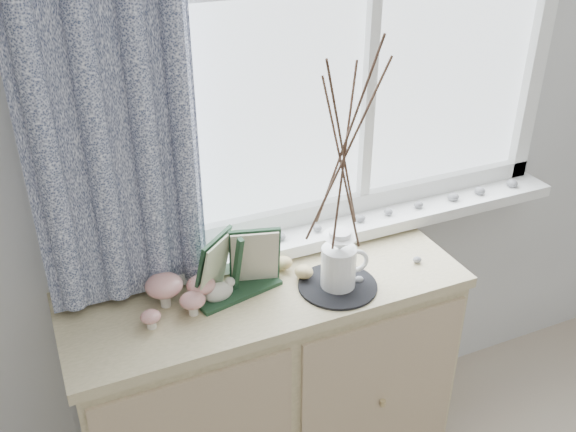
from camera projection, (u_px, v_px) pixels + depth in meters
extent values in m
cube|color=silver|center=(278.00, 108.00, 1.93)|extent=(4.00, 0.04, 2.60)
cube|color=white|center=(370.00, 221.00, 2.18)|extent=(1.45, 0.16, 0.04)
cube|color=#0A1337|center=(91.00, 1.00, 1.46)|extent=(0.44, 0.06, 1.61)
cube|color=beige|center=(268.00, 395.00, 2.12)|extent=(1.17, 0.43, 0.81)
cube|color=beige|center=(266.00, 290.00, 1.91)|extent=(1.20, 0.45, 0.03)
cube|color=#CBB18C|center=(379.00, 414.00, 2.05)|extent=(0.55, 0.01, 0.75)
cylinder|color=white|center=(165.00, 296.00, 1.80)|extent=(0.03, 0.03, 0.07)
ellipsoid|color=#A91405|center=(164.00, 285.00, 1.78)|extent=(0.11, 0.11, 0.06)
cylinder|color=white|center=(193.00, 307.00, 1.77)|extent=(0.03, 0.03, 0.05)
ellipsoid|color=#A91405|center=(193.00, 300.00, 1.76)|extent=(0.07, 0.07, 0.04)
cylinder|color=white|center=(151.00, 322.00, 1.72)|extent=(0.03, 0.03, 0.04)
ellipsoid|color=#A91405|center=(151.00, 317.00, 1.72)|extent=(0.06, 0.06, 0.03)
cylinder|color=white|center=(202.00, 293.00, 1.82)|extent=(0.03, 0.03, 0.05)
ellipsoid|color=#A91405|center=(201.00, 285.00, 1.81)|extent=(0.08, 0.08, 0.05)
ellipsoid|color=tan|center=(304.00, 272.00, 1.92)|extent=(0.05, 0.04, 0.07)
ellipsoid|color=tan|center=(282.00, 263.00, 1.96)|extent=(0.05, 0.04, 0.07)
cylinder|color=black|center=(338.00, 286.00, 1.90)|extent=(0.24, 0.24, 0.01)
cylinder|color=white|center=(338.00, 267.00, 1.86)|extent=(0.13, 0.13, 0.13)
cone|color=white|center=(340.00, 243.00, 1.82)|extent=(0.10, 0.10, 0.05)
cylinder|color=white|center=(340.00, 236.00, 1.81)|extent=(0.06, 0.06, 0.03)
torus|color=white|center=(356.00, 261.00, 1.88)|extent=(0.08, 0.04, 0.08)
ellipsoid|color=#939496|center=(359.00, 280.00, 1.91)|extent=(0.03, 0.02, 0.02)
ellipsoid|color=#939496|center=(345.00, 251.00, 2.05)|extent=(0.03, 0.02, 0.02)
ellipsoid|color=#939496|center=(417.00, 260.00, 2.01)|extent=(0.03, 0.02, 0.02)
ellipsoid|color=#939496|center=(306.00, 253.00, 2.04)|extent=(0.03, 0.02, 0.02)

